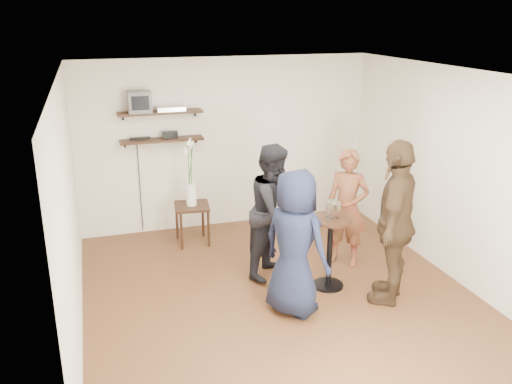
% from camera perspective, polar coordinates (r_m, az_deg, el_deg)
% --- Properties ---
extents(room, '(4.58, 5.08, 2.68)m').
position_cam_1_polar(room, '(6.03, 2.73, -0.08)').
color(room, '#4D3018').
rests_on(room, ground).
extents(shelf_upper, '(1.20, 0.25, 0.04)m').
position_cam_1_polar(shelf_upper, '(7.92, -10.05, 8.25)').
color(shelf_upper, black).
rests_on(shelf_upper, room).
extents(shelf_lower, '(1.20, 0.25, 0.04)m').
position_cam_1_polar(shelf_lower, '(8.00, -9.89, 5.43)').
color(shelf_lower, black).
rests_on(shelf_lower, room).
extents(crt_monitor, '(0.32, 0.30, 0.30)m').
position_cam_1_polar(crt_monitor, '(7.87, -12.18, 9.29)').
color(crt_monitor, '#59595B').
rests_on(crt_monitor, shelf_upper).
extents(dvd_deck, '(0.40, 0.24, 0.06)m').
position_cam_1_polar(dvd_deck, '(7.94, -8.97, 8.67)').
color(dvd_deck, silver).
rests_on(dvd_deck, shelf_upper).
extents(radio, '(0.22, 0.10, 0.10)m').
position_cam_1_polar(radio, '(8.00, -9.04, 5.97)').
color(radio, black).
rests_on(radio, shelf_lower).
extents(power_strip, '(0.30, 0.05, 0.03)m').
position_cam_1_polar(power_strip, '(8.01, -12.12, 5.55)').
color(power_strip, black).
rests_on(power_strip, shelf_lower).
extents(side_table, '(0.54, 0.54, 0.58)m').
position_cam_1_polar(side_table, '(7.84, -6.76, -2.03)').
color(side_table, black).
rests_on(side_table, room).
extents(vase_lilies, '(0.20, 0.20, 1.02)m').
position_cam_1_polar(vase_lilies, '(7.71, -6.88, 0.89)').
color(vase_lilies, white).
rests_on(vase_lilies, side_table).
extents(drinks_table, '(0.49, 0.49, 0.90)m').
position_cam_1_polar(drinks_table, '(6.58, 7.78, -5.32)').
color(drinks_table, black).
rests_on(drinks_table, room).
extents(wine_glass_fl, '(0.06, 0.06, 0.19)m').
position_cam_1_polar(wine_glass_fl, '(6.36, 7.65, -1.77)').
color(wine_glass_fl, silver).
rests_on(wine_glass_fl, drinks_table).
extents(wine_glass_fr, '(0.07, 0.07, 0.20)m').
position_cam_1_polar(wine_glass_fr, '(6.42, 8.63, -1.56)').
color(wine_glass_fr, silver).
rests_on(wine_glass_fr, drinks_table).
extents(wine_glass_bl, '(0.07, 0.07, 0.21)m').
position_cam_1_polar(wine_glass_bl, '(6.45, 7.62, -1.37)').
color(wine_glass_bl, silver).
rests_on(wine_glass_bl, drinks_table).
extents(wine_glass_br, '(0.07, 0.07, 0.22)m').
position_cam_1_polar(wine_glass_br, '(6.42, 8.03, -1.44)').
color(wine_glass_br, silver).
rests_on(wine_glass_br, drinks_table).
extents(person_plaid, '(0.67, 0.65, 1.56)m').
position_cam_1_polar(person_plaid, '(7.18, 9.57, -1.65)').
color(person_plaid, red).
rests_on(person_plaid, room).
extents(person_dark, '(1.05, 1.04, 1.71)m').
position_cam_1_polar(person_dark, '(6.76, 2.01, -2.00)').
color(person_dark, black).
rests_on(person_dark, room).
extents(person_navy, '(0.89, 0.97, 1.66)m').
position_cam_1_polar(person_navy, '(5.91, 4.13, -5.42)').
color(person_navy, black).
rests_on(person_navy, room).
extents(person_brown, '(1.08, 1.16, 1.91)m').
position_cam_1_polar(person_brown, '(6.31, 14.45, -3.12)').
color(person_brown, '#3F2C1B').
rests_on(person_brown, room).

